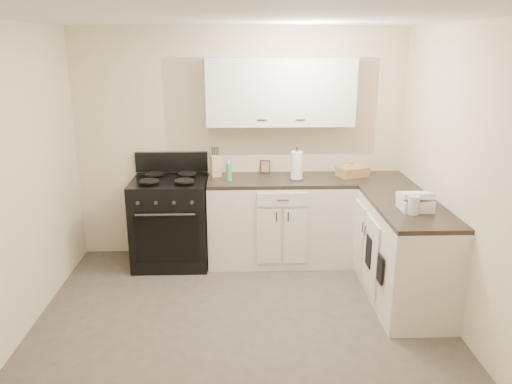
{
  "coord_description": "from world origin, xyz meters",
  "views": [
    {
      "loc": [
        -0.01,
        -3.64,
        2.31
      ],
      "look_at": [
        0.14,
        0.85,
        0.98
      ],
      "focal_mm": 35.0,
      "sensor_mm": 36.0,
      "label": 1
    }
  ],
  "objects_px": {
    "stove": "(171,223)",
    "paper_towel": "(297,166)",
    "knife_block": "(216,166)",
    "wicker_basket": "(353,171)",
    "countertop_grill": "(415,204)"
  },
  "relations": [
    {
      "from": "knife_block",
      "to": "countertop_grill",
      "type": "xyz_separation_m",
      "value": [
        1.78,
        -1.2,
        -0.07
      ]
    },
    {
      "from": "stove",
      "to": "wicker_basket",
      "type": "height_order",
      "value": "wicker_basket"
    },
    {
      "from": "stove",
      "to": "wicker_basket",
      "type": "xyz_separation_m",
      "value": [
        1.98,
        0.1,
        0.53
      ]
    },
    {
      "from": "stove",
      "to": "paper_towel",
      "type": "height_order",
      "value": "paper_towel"
    },
    {
      "from": "stove",
      "to": "paper_towel",
      "type": "distance_m",
      "value": 1.49
    },
    {
      "from": "stove",
      "to": "countertop_grill",
      "type": "relative_size",
      "value": 3.65
    },
    {
      "from": "stove",
      "to": "paper_towel",
      "type": "xyz_separation_m",
      "value": [
        1.35,
        -0.01,
        0.63
      ]
    },
    {
      "from": "stove",
      "to": "wicker_basket",
      "type": "bearing_deg",
      "value": 2.88
    },
    {
      "from": "stove",
      "to": "knife_block",
      "type": "xyz_separation_m",
      "value": [
        0.49,
        0.14,
        0.6
      ]
    },
    {
      "from": "paper_towel",
      "to": "knife_block",
      "type": "bearing_deg",
      "value": 169.78
    },
    {
      "from": "knife_block",
      "to": "paper_towel",
      "type": "height_order",
      "value": "paper_towel"
    },
    {
      "from": "knife_block",
      "to": "paper_towel",
      "type": "relative_size",
      "value": 0.78
    },
    {
      "from": "wicker_basket",
      "to": "stove",
      "type": "bearing_deg",
      "value": -177.12
    },
    {
      "from": "wicker_basket",
      "to": "countertop_grill",
      "type": "height_order",
      "value": "wicker_basket"
    },
    {
      "from": "stove",
      "to": "paper_towel",
      "type": "bearing_deg",
      "value": -0.55
    }
  ]
}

